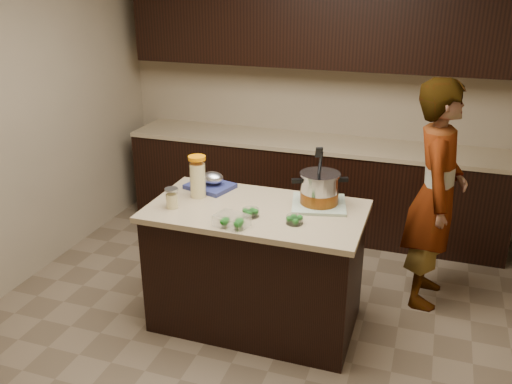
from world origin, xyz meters
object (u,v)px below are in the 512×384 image
at_px(person, 436,195).
at_px(stock_pot, 319,190).
at_px(lemonade_pitcher, 198,178).
at_px(island, 256,267).

bearing_deg(person, stock_pot, 127.56).
distance_m(lemonade_pitcher, person, 1.74).
distance_m(stock_pot, person, 0.95).
xyz_separation_m(stock_pot, lemonade_pitcher, (-0.85, -0.12, 0.03)).
bearing_deg(lemonade_pitcher, person, 22.57).
bearing_deg(stock_pot, island, -177.36).
xyz_separation_m(island, person, (1.15, 0.74, 0.41)).
relative_size(island, lemonade_pitcher, 4.92).
bearing_deg(island, lemonade_pitcher, 171.20).
height_order(stock_pot, person, person).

